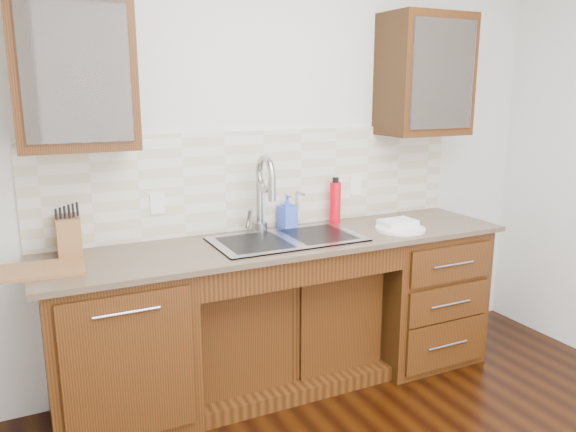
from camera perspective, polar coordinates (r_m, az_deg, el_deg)
name	(u,v)px	position (r m, az deg, el deg)	size (l,w,h in m)	color
wall_back	(259,155)	(3.43, -2.93, 6.24)	(4.00, 0.10, 2.70)	silver
base_cabinet_left	(119,348)	(3.09, -16.81, -12.69)	(0.70, 0.62, 0.88)	#593014
base_cabinet_center	(279,324)	(3.45, -0.96, -10.96)	(1.20, 0.44, 0.70)	#593014
base_cabinet_right	(415,291)	(3.82, 12.77, -7.44)	(0.70, 0.62, 0.88)	#593014
countertop	(286,242)	(3.18, -0.20, -2.63)	(2.70, 0.65, 0.03)	#84705B
backsplash	(264,180)	(3.39, -2.50, 3.70)	(2.70, 0.02, 0.59)	beige
sink	(287,254)	(3.19, -0.08, -3.91)	(0.84, 0.46, 0.19)	#9E9EA5
faucet	(259,199)	(3.29, -2.92, 1.74)	(0.04, 0.04, 0.40)	#999993
filter_tap	(297,208)	(3.42, 0.89, 0.80)	(0.02, 0.02, 0.24)	#999993
upper_cabinet_left	(72,71)	(2.93, -21.05, 13.61)	(0.55, 0.34, 0.75)	#593014
upper_cabinet_right	(425,75)	(3.76, 13.71, 13.73)	(0.55, 0.34, 0.75)	#593014
outlet_left	(157,203)	(3.20, -13.14, 1.26)	(0.08, 0.01, 0.12)	white
outlet_right	(356,186)	(3.70, 6.88, 3.05)	(0.08, 0.01, 0.12)	white
soap_bottle	(287,212)	(3.41, -0.07, 0.46)	(0.09, 0.09, 0.20)	blue
water_bottle	(335,203)	(3.55, 4.82, 1.37)	(0.07, 0.07, 0.26)	red
plate	(400,229)	(3.44, 11.32, -1.29)	(0.30, 0.30, 0.02)	white
dish_towel	(398,223)	(3.49, 11.07, -0.66)	(0.21, 0.15, 0.03)	beige
knife_block	(68,236)	(3.04, -21.41, -1.94)	(0.11, 0.19, 0.21)	#A0864D
cutting_board	(42,270)	(2.86, -23.71, -5.02)	(0.38, 0.26, 0.02)	#A9662A
cup_left_a	(47,81)	(2.92, -23.26, 12.48)	(0.13, 0.13, 0.10)	silver
cup_left_b	(94,82)	(2.94, -19.10, 12.72)	(0.10, 0.10, 0.09)	white
cup_right_a	(405,83)	(3.67, 11.80, 13.13)	(0.14, 0.14, 0.11)	silver
cup_right_b	(437,84)	(3.83, 14.94, 12.85)	(0.10, 0.10, 0.09)	white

